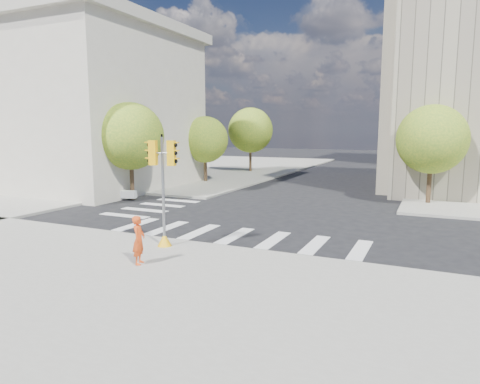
# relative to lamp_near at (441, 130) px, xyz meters

# --- Properties ---
(ground) EXTENTS (160.00, 160.00, 0.00)m
(ground) POSITION_rel_lamp_near_xyz_m (-8.00, -14.00, -4.58)
(ground) COLOR black
(ground) RESTS_ON ground
(sidewalk_near) EXTENTS (30.00, 14.00, 0.15)m
(sidewalk_near) POSITION_rel_lamp_near_xyz_m (-8.00, -25.00, -4.50)
(sidewalk_near) COLOR gray
(sidewalk_near) RESTS_ON ground
(sidewalk_far_left) EXTENTS (28.00, 40.00, 0.15)m
(sidewalk_far_left) POSITION_rel_lamp_near_xyz_m (-28.00, 12.00, -4.50)
(sidewalk_far_left) COLOR gray
(sidewalk_far_left) RESTS_ON ground
(classical_building) EXTENTS (19.00, 15.00, 12.70)m
(classical_building) POSITION_rel_lamp_near_xyz_m (-28.00, -6.00, 1.86)
(classical_building) COLOR beige
(classical_building) RESTS_ON ground
(tree_lw_near) EXTENTS (4.40, 4.40, 6.41)m
(tree_lw_near) POSITION_rel_lamp_near_xyz_m (-18.50, -10.00, -0.38)
(tree_lw_near) COLOR #382616
(tree_lw_near) RESTS_ON ground
(tree_lw_mid) EXTENTS (4.00, 4.00, 5.77)m
(tree_lw_mid) POSITION_rel_lamp_near_xyz_m (-18.50, 0.00, -0.82)
(tree_lw_mid) COLOR #382616
(tree_lw_mid) RESTS_ON ground
(tree_lw_far) EXTENTS (4.80, 4.80, 6.95)m
(tree_lw_far) POSITION_rel_lamp_near_xyz_m (-18.50, 10.00, -0.04)
(tree_lw_far) COLOR #382616
(tree_lw_far) RESTS_ON ground
(tree_re_near) EXTENTS (4.20, 4.20, 6.16)m
(tree_re_near) POSITION_rel_lamp_near_xyz_m (-0.50, -4.00, -0.53)
(tree_re_near) COLOR #382616
(tree_re_near) RESTS_ON ground
(tree_re_mid) EXTENTS (4.60, 4.60, 6.66)m
(tree_re_mid) POSITION_rel_lamp_near_xyz_m (-0.50, 8.00, -0.23)
(tree_re_mid) COLOR #382616
(tree_re_mid) RESTS_ON ground
(tree_re_far) EXTENTS (4.00, 4.00, 5.88)m
(tree_re_far) POSITION_rel_lamp_near_xyz_m (-0.50, 20.00, -0.71)
(tree_re_far) COLOR #382616
(tree_re_far) RESTS_ON ground
(lamp_near) EXTENTS (0.35, 0.18, 8.11)m
(lamp_near) POSITION_rel_lamp_near_xyz_m (0.00, 0.00, 0.00)
(lamp_near) COLOR black
(lamp_near) RESTS_ON sidewalk_far_right
(lamp_far) EXTENTS (0.35, 0.18, 8.11)m
(lamp_far) POSITION_rel_lamp_near_xyz_m (0.00, 14.00, 0.00)
(lamp_far) COLOR black
(lamp_far) RESTS_ON sidewalk_far_right
(traffic_signal) EXTENTS (1.08, 0.56, 4.34)m
(traffic_signal) POSITION_rel_lamp_near_xyz_m (-9.70, -19.10, -2.60)
(traffic_signal) COLOR #F0AC0C
(traffic_signal) RESTS_ON sidewalk_near
(photographer) EXTENTS (0.58, 0.70, 1.66)m
(photographer) POSITION_rel_lamp_near_xyz_m (-9.18, -21.34, -3.60)
(photographer) COLOR #DF4615
(photographer) RESTS_ON sidewalk_near
(planter_wall) EXTENTS (5.94, 1.71, 0.50)m
(planter_wall) POSITION_rel_lamp_near_xyz_m (-21.00, -10.86, -4.18)
(planter_wall) COLOR silver
(planter_wall) RESTS_ON sidewalk_left_near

